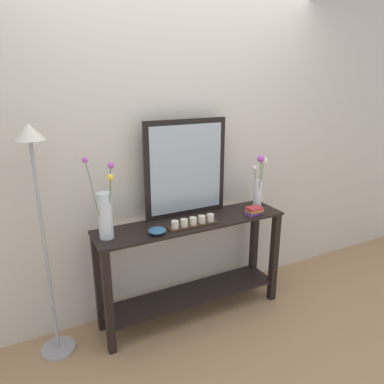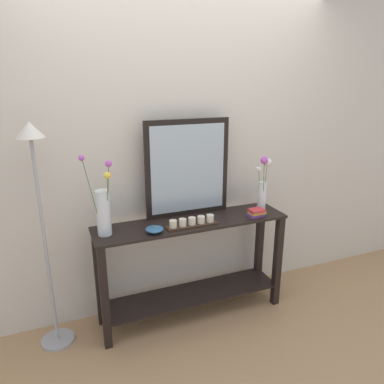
{
  "view_description": "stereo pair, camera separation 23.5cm",
  "coord_description": "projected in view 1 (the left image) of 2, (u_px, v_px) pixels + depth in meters",
  "views": [
    {
      "loc": [
        -1.18,
        -2.3,
        1.88
      ],
      "look_at": [
        0.0,
        0.0,
        1.06
      ],
      "focal_mm": 33.8,
      "sensor_mm": 36.0,
      "label": 1
    },
    {
      "loc": [
        -0.97,
        -2.39,
        1.88
      ],
      "look_at": [
        0.0,
        0.0,
        1.06
      ],
      "focal_mm": 33.8,
      "sensor_mm": 36.0,
      "label": 2
    }
  ],
  "objects": [
    {
      "name": "floor_lamp",
      "position": [
        39.0,
        207.0,
        2.28
      ],
      "size": [
        0.24,
        0.24,
        1.62
      ],
      "color": "#9E9EA3",
      "rests_on": "ground"
    },
    {
      "name": "wall_back",
      "position": [
        175.0,
        147.0,
        2.88
      ],
      "size": [
        6.4,
        0.08,
        2.7
      ],
      "primitive_type": "cube",
      "color": "beige",
      "rests_on": "ground"
    },
    {
      "name": "mirror_leaning",
      "position": [
        186.0,
        169.0,
        2.8
      ],
      "size": [
        0.68,
        0.03,
        0.76
      ],
      "color": "black",
      "rests_on": "console_table"
    },
    {
      "name": "console_table",
      "position": [
        192.0,
        260.0,
        2.88
      ],
      "size": [
        1.51,
        0.36,
        0.82
      ],
      "color": "black",
      "rests_on": "ground"
    },
    {
      "name": "ground_plane",
      "position": [
        192.0,
        313.0,
        3.03
      ],
      "size": [
        7.0,
        6.0,
        0.02
      ],
      "primitive_type": "cube",
      "color": "#A87F56"
    },
    {
      "name": "vase_right",
      "position": [
        259.0,
        184.0,
        2.98
      ],
      "size": [
        0.1,
        0.13,
        0.47
      ],
      "color": "silver",
      "rests_on": "console_table"
    },
    {
      "name": "decorative_bowl",
      "position": [
        157.0,
        231.0,
        2.55
      ],
      "size": [
        0.13,
        0.13,
        0.04
      ],
      "color": "#2D5B84",
      "rests_on": "console_table"
    },
    {
      "name": "candle_tray",
      "position": [
        193.0,
        222.0,
        2.68
      ],
      "size": [
        0.39,
        0.09,
        0.07
      ],
      "color": "#382316",
      "rests_on": "console_table"
    },
    {
      "name": "tall_vase_left",
      "position": [
        105.0,
        213.0,
        2.43
      ],
      "size": [
        0.21,
        0.18,
        0.6
      ],
      "color": "silver",
      "rests_on": "console_table"
    },
    {
      "name": "book_stack",
      "position": [
        254.0,
        210.0,
        2.91
      ],
      "size": [
        0.14,
        0.1,
        0.06
      ],
      "color": "#663884",
      "rests_on": "console_table"
    }
  ]
}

